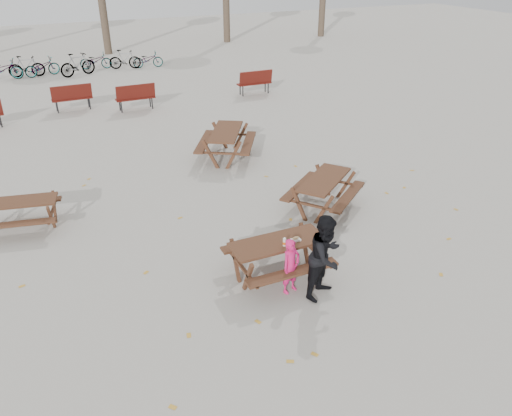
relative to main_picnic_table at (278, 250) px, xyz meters
name	(u,v)px	position (x,y,z in m)	size (l,w,h in m)	color
ground	(277,275)	(0.00, 0.00, -0.59)	(80.00, 80.00, 0.00)	gray
main_picnic_table	(278,250)	(0.00, 0.00, 0.00)	(1.80, 1.45, 0.78)	#3C2315
food_tray	(296,240)	(0.31, -0.12, 0.21)	(0.18, 0.11, 0.04)	white
bread_roll	(296,238)	(0.31, -0.12, 0.25)	(0.14, 0.06, 0.05)	tan
soda_bottle	(284,242)	(0.03, -0.19, 0.26)	(0.07, 0.07, 0.17)	silver
child	(291,266)	(0.00, -0.53, -0.04)	(0.40, 0.26, 1.08)	#DA1B64
adult	(326,257)	(0.51, -0.86, 0.22)	(0.78, 0.61, 1.61)	black
picnic_table_east	(323,194)	(2.26, 2.06, -0.19)	(1.83, 1.48, 0.79)	#3C2315
picnic_table_north	(21,215)	(-4.40, 4.02, -0.24)	(1.61, 1.29, 0.69)	#3C2315
picnic_table_far	(226,144)	(1.34, 6.10, -0.16)	(1.97, 1.59, 0.85)	#3C2315
park_bench_row	(118,97)	(-0.65, 12.52, -0.07)	(12.19, 1.69, 1.03)	#5F1913
bicycle_row	(69,64)	(-1.67, 19.86, -0.11)	(8.70, 2.28, 1.10)	black
fallen_leaves	(249,214)	(0.50, 2.50, -0.58)	(11.00, 11.00, 0.01)	#BE8B2D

